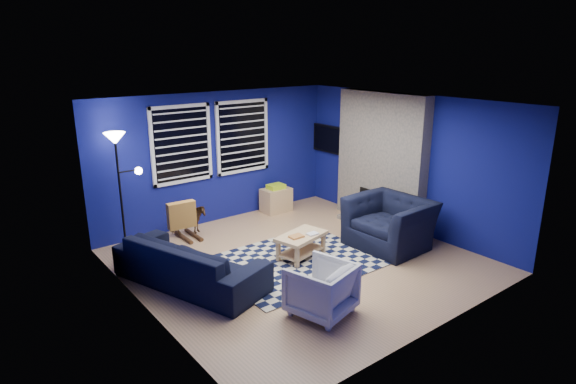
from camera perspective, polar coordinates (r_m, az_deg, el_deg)
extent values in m
plane|color=tan|center=(7.76, 1.41, -8.19)|extent=(5.00, 5.00, 0.00)
plane|color=white|center=(7.08, 1.55, 10.49)|extent=(5.00, 5.00, 0.00)
plane|color=navy|center=(9.33, -8.30, 4.06)|extent=(5.00, 0.00, 5.00)
plane|color=navy|center=(6.13, -16.99, -3.27)|extent=(0.00, 5.00, 5.00)
plane|color=navy|center=(9.06, 13.84, 3.37)|extent=(0.00, 5.00, 5.00)
cube|color=gray|center=(9.27, 10.93, 3.85)|extent=(0.26, 2.00, 2.50)
cube|color=black|center=(9.41, 10.06, -1.60)|extent=(0.04, 0.70, 0.60)
cube|color=gray|center=(9.42, 9.43, -3.55)|extent=(0.50, 1.20, 0.08)
cube|color=black|center=(8.90, -12.54, 5.53)|extent=(1.05, 0.02, 1.30)
cube|color=white|center=(8.79, -12.79, 9.87)|extent=(1.17, 0.05, 0.06)
cube|color=white|center=(9.05, -12.24, 1.30)|extent=(1.17, 0.05, 0.06)
cube|color=black|center=(9.52, -5.44, 6.56)|extent=(1.05, 0.02, 1.30)
cube|color=white|center=(9.42, -5.52, 10.63)|extent=(1.17, 0.05, 0.06)
cube|color=white|center=(9.65, -5.30, 2.58)|extent=(1.17, 0.05, 0.06)
cube|color=black|center=(10.33, 5.02, 6.24)|extent=(0.06, 1.00, 0.58)
cube|color=black|center=(10.30, 4.88, 6.22)|extent=(0.01, 0.92, 0.50)
cube|color=black|center=(7.73, 0.81, -8.22)|extent=(2.52, 2.02, 0.02)
imported|color=black|center=(7.07, -11.51, -8.13)|extent=(2.46, 1.60, 0.67)
imported|color=black|center=(8.35, 11.94, -3.62)|extent=(1.33, 1.17, 0.84)
imported|color=gray|center=(6.22, 3.95, -11.40)|extent=(0.89, 0.91, 0.68)
imported|color=#482517|center=(8.72, -11.80, -3.29)|extent=(0.51, 0.69, 0.53)
cube|color=tan|center=(7.74, 1.59, -5.25)|extent=(0.93, 0.67, 0.06)
cube|color=tan|center=(7.84, 1.57, -7.02)|extent=(0.84, 0.58, 0.03)
cube|color=#B26F33|center=(7.61, 0.99, -5.29)|extent=(0.25, 0.21, 0.03)
cube|color=silver|center=(7.73, 2.92, -4.97)|extent=(0.21, 0.17, 0.03)
cube|color=tan|center=(7.48, 0.37, -7.69)|extent=(0.07, 0.07, 0.34)
cube|color=tan|center=(7.90, 4.44, -6.36)|extent=(0.07, 0.07, 0.34)
cube|color=tan|center=(7.75, -1.35, -6.78)|extent=(0.07, 0.07, 0.34)
cube|color=tan|center=(8.16, 2.68, -5.56)|extent=(0.07, 0.07, 0.34)
cube|color=tan|center=(9.96, -1.42, -0.95)|extent=(0.60, 0.40, 0.49)
cube|color=black|center=(9.96, -1.42, -0.95)|extent=(0.52, 0.36, 0.39)
cube|color=#C4F21C|center=(9.87, -1.43, 0.65)|extent=(0.34, 0.27, 0.09)
cylinder|color=black|center=(8.61, -18.61, -6.41)|extent=(0.25, 0.25, 0.03)
cylinder|color=black|center=(8.30, -19.20, -0.52)|extent=(0.04, 0.04, 1.86)
cone|color=white|center=(8.09, -19.85, 5.99)|extent=(0.33, 0.33, 0.19)
sphere|color=white|center=(8.25, -17.30, 2.41)|extent=(0.13, 0.13, 0.13)
cube|color=#C9832F|center=(7.37, -12.50, -2.68)|extent=(0.43, 0.16, 0.40)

